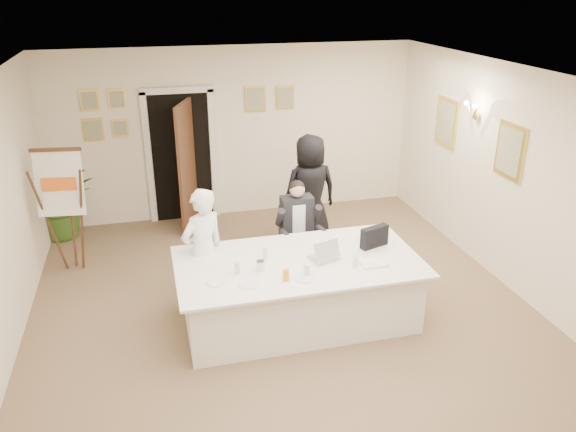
% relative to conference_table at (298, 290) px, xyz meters
% --- Properties ---
extents(floor, '(7.00, 7.00, 0.00)m').
position_rel_conference_table_xyz_m(floor, '(-0.12, -0.01, -0.39)').
color(floor, brown).
rests_on(floor, ground).
extents(ceiling, '(6.00, 7.00, 0.02)m').
position_rel_conference_table_xyz_m(ceiling, '(-0.12, -0.01, 2.41)').
color(ceiling, white).
rests_on(ceiling, wall_back).
extents(wall_back, '(6.00, 0.10, 2.80)m').
position_rel_conference_table_xyz_m(wall_back, '(-0.12, 3.49, 1.01)').
color(wall_back, beige).
rests_on(wall_back, floor).
extents(wall_right, '(0.10, 7.00, 2.80)m').
position_rel_conference_table_xyz_m(wall_right, '(2.88, -0.01, 1.01)').
color(wall_right, beige).
rests_on(wall_right, floor).
extents(doorway, '(1.14, 0.86, 2.20)m').
position_rel_conference_table_xyz_m(doorway, '(-1.01, 3.31, 0.65)').
color(doorway, black).
rests_on(doorway, floor).
extents(pictures_back_wall, '(3.40, 0.06, 0.80)m').
position_rel_conference_table_xyz_m(pictures_back_wall, '(-0.92, 3.46, 1.46)').
color(pictures_back_wall, '#E5C74E').
rests_on(pictures_back_wall, wall_back).
extents(pictures_right_wall, '(0.06, 2.20, 0.80)m').
position_rel_conference_table_xyz_m(pictures_right_wall, '(2.85, 1.19, 1.36)').
color(pictures_right_wall, '#E5C74E').
rests_on(pictures_right_wall, wall_right).
extents(wall_sconce, '(0.20, 0.30, 0.24)m').
position_rel_conference_table_xyz_m(wall_sconce, '(2.78, 1.19, 1.71)').
color(wall_sconce, gold).
rests_on(wall_sconce, wall_right).
extents(conference_table, '(2.78, 1.48, 0.78)m').
position_rel_conference_table_xyz_m(conference_table, '(0.00, 0.00, 0.00)').
color(conference_table, white).
rests_on(conference_table, floor).
extents(seated_man, '(0.61, 0.65, 1.34)m').
position_rel_conference_table_xyz_m(seated_man, '(0.30, 1.11, 0.28)').
color(seated_man, black).
rests_on(seated_man, floor).
extents(flip_chart, '(0.62, 0.41, 1.72)m').
position_rel_conference_table_xyz_m(flip_chart, '(-2.68, 1.95, 0.41)').
color(flip_chart, '#3A1E12').
rests_on(flip_chart, floor).
extents(standing_man, '(0.68, 0.61, 1.57)m').
position_rel_conference_table_xyz_m(standing_man, '(-1.02, 0.49, 0.39)').
color(standing_man, white).
rests_on(standing_man, floor).
extents(standing_woman, '(0.87, 0.61, 1.69)m').
position_rel_conference_table_xyz_m(standing_woman, '(0.73, 1.99, 0.45)').
color(standing_woman, black).
rests_on(standing_woman, floor).
extents(potted_palm, '(1.12, 0.99, 1.19)m').
position_rel_conference_table_xyz_m(potted_palm, '(-2.92, 3.19, 0.20)').
color(potted_palm, '#33591D').
rests_on(potted_palm, floor).
extents(laptop, '(0.41, 0.42, 0.28)m').
position_rel_conference_table_xyz_m(laptop, '(0.30, -0.00, 0.52)').
color(laptop, '#B7BABC').
rests_on(laptop, conference_table).
extents(laptop_bag, '(0.38, 0.21, 0.25)m').
position_rel_conference_table_xyz_m(laptop_bag, '(0.98, 0.14, 0.51)').
color(laptop_bag, black).
rests_on(laptop_bag, conference_table).
extents(paper_stack, '(0.30, 0.21, 0.03)m').
position_rel_conference_table_xyz_m(paper_stack, '(0.80, -0.30, 0.40)').
color(paper_stack, white).
rests_on(paper_stack, conference_table).
extents(plate_left, '(0.24, 0.24, 0.01)m').
position_rel_conference_table_xyz_m(plate_left, '(-0.96, -0.26, 0.39)').
color(plate_left, white).
rests_on(plate_left, conference_table).
extents(plate_mid, '(0.26, 0.26, 0.01)m').
position_rel_conference_table_xyz_m(plate_mid, '(-0.64, -0.40, 0.39)').
color(plate_mid, white).
rests_on(plate_mid, conference_table).
extents(plate_near, '(0.25, 0.25, 0.01)m').
position_rel_conference_table_xyz_m(plate_near, '(-0.05, -0.43, 0.39)').
color(plate_near, white).
rests_on(plate_near, conference_table).
extents(glass_a, '(0.07, 0.07, 0.14)m').
position_rel_conference_table_xyz_m(glass_a, '(-0.72, -0.13, 0.45)').
color(glass_a, silver).
rests_on(glass_a, conference_table).
extents(glass_b, '(0.08, 0.08, 0.14)m').
position_rel_conference_table_xyz_m(glass_b, '(-0.01, -0.36, 0.45)').
color(glass_b, silver).
rests_on(glass_b, conference_table).
extents(glass_c, '(0.06, 0.06, 0.14)m').
position_rel_conference_table_xyz_m(glass_c, '(0.57, -0.31, 0.45)').
color(glass_c, silver).
rests_on(glass_c, conference_table).
extents(glass_d, '(0.07, 0.07, 0.14)m').
position_rel_conference_table_xyz_m(glass_d, '(-0.35, 0.15, 0.45)').
color(glass_d, silver).
rests_on(glass_d, conference_table).
extents(oj_glass, '(0.07, 0.07, 0.13)m').
position_rel_conference_table_xyz_m(oj_glass, '(-0.25, -0.41, 0.45)').
color(oj_glass, orange).
rests_on(oj_glass, conference_table).
extents(steel_jug, '(0.12, 0.12, 0.11)m').
position_rel_conference_table_xyz_m(steel_jug, '(-0.46, -0.11, 0.44)').
color(steel_jug, silver).
rests_on(steel_jug, conference_table).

